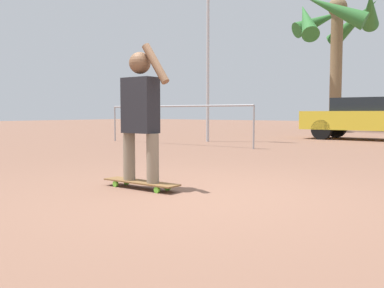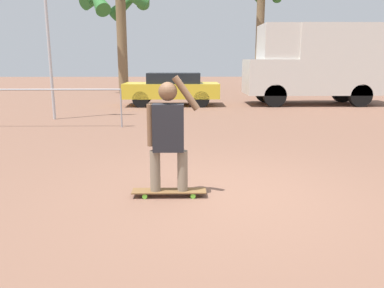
% 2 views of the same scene
% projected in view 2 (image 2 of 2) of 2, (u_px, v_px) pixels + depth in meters
% --- Properties ---
extents(ground_plane, '(80.00, 80.00, 0.00)m').
position_uv_depth(ground_plane, '(223.00, 195.00, 5.18)').
color(ground_plane, brown).
extents(skateboard, '(1.01, 0.22, 0.08)m').
position_uv_depth(skateboard, '(169.00, 191.00, 5.12)').
color(skateboard, brown).
rests_on(skateboard, ground_plane).
extents(person_skateboarder, '(0.70, 0.24, 1.56)m').
position_uv_depth(person_skateboarder, '(168.00, 131.00, 4.94)').
color(person_skateboarder, gray).
rests_on(person_skateboarder, skateboard).
extents(camper_van, '(5.60, 2.04, 3.28)m').
position_uv_depth(camper_van, '(316.00, 62.00, 15.63)').
color(camper_van, black).
rests_on(camper_van, ground_plane).
extents(parked_car_yellow, '(3.91, 1.70, 1.35)m').
position_uv_depth(parked_car_yellow, '(172.00, 88.00, 15.56)').
color(parked_car_yellow, black).
rests_on(parked_car_yellow, ground_plane).
extents(palm_tree_center_background, '(4.38, 4.31, 6.34)m').
position_uv_depth(palm_tree_center_background, '(120.00, 1.00, 20.09)').
color(palm_tree_center_background, brown).
rests_on(palm_tree_center_background, ground_plane).
extents(flagpole, '(0.90, 0.12, 5.65)m').
position_uv_depth(flagpole, '(49.00, 11.00, 11.23)').
color(flagpole, '#B7B7BC').
rests_on(flagpole, ground_plane).
extents(plaza_railing_segment, '(4.84, 0.05, 1.08)m').
position_uv_depth(plaza_railing_segment, '(33.00, 95.00, 10.26)').
color(plaza_railing_segment, '#99999E').
rests_on(plaza_railing_segment, ground_plane).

